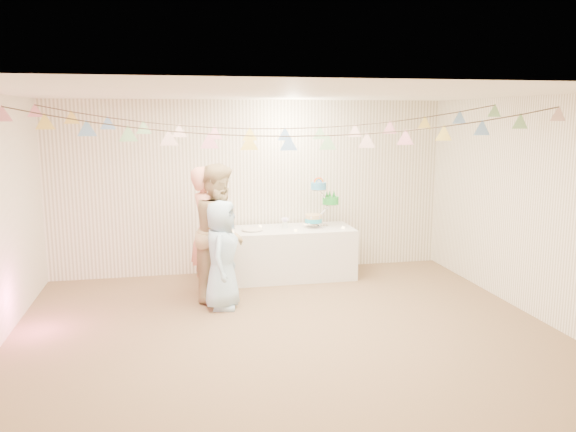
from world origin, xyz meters
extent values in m
plane|color=brown|center=(0.00, 0.00, 0.00)|extent=(6.00, 6.00, 0.00)
plane|color=white|center=(0.00, 0.00, 2.60)|extent=(6.00, 6.00, 0.00)
plane|color=white|center=(0.00, 2.50, 1.30)|extent=(6.00, 6.00, 0.00)
plane|color=white|center=(0.00, -2.50, 1.30)|extent=(6.00, 6.00, 0.00)
plane|color=white|center=(3.00, 0.00, 1.30)|extent=(5.00, 5.00, 0.00)
cube|color=silver|center=(0.42, 2.02, 0.37)|extent=(1.98, 0.79, 0.74)
cylinder|color=white|center=(-0.08, 1.97, 0.76)|extent=(0.30, 0.30, 0.02)
imported|color=#E18F75|center=(-0.76, 1.40, 0.86)|extent=(0.45, 0.65, 1.73)
imported|color=tan|center=(-0.60, 1.29, 0.89)|extent=(0.93, 1.04, 1.77)
imported|color=#A2C9E5|center=(-0.62, 0.88, 0.68)|extent=(0.59, 0.76, 1.36)
cylinder|color=#FFD88C|center=(-0.38, 1.87, 0.76)|extent=(0.04, 0.04, 0.03)
cylinder|color=#FFD88C|center=(0.07, 2.20, 0.76)|extent=(0.04, 0.04, 0.03)
cylinder|color=#FFD88C|center=(0.52, 1.80, 0.76)|extent=(0.04, 0.04, 0.03)
cylinder|color=#FFD88C|center=(0.77, 2.24, 0.76)|extent=(0.04, 0.04, 0.03)
cylinder|color=#FFD88C|center=(1.24, 1.84, 0.76)|extent=(0.04, 0.04, 0.03)
camera|label=1|loc=(-1.18, -5.87, 2.38)|focal=35.00mm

